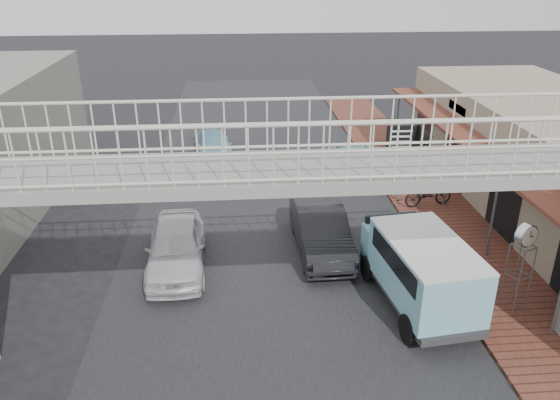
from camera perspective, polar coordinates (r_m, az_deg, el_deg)
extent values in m
plane|color=black|center=(16.59, -0.25, -8.70)|extent=(120.00, 120.00, 0.00)
cube|color=black|center=(16.59, -0.25, -8.69)|extent=(10.00, 60.00, 0.01)
cube|color=brown|center=(20.56, 17.48, -2.91)|extent=(3.00, 40.00, 0.10)
cube|color=brown|center=(20.84, 20.56, 5.52)|extent=(1.80, 18.00, 0.12)
cube|color=silver|center=(23.95, 18.12, 9.12)|extent=(0.08, 2.60, 0.90)
cube|color=#B21914|center=(18.37, 25.43, 3.65)|extent=(0.08, 2.20, 0.80)
cube|color=gray|center=(10.69, 1.32, 2.97)|extent=(14.00, 2.00, 0.24)
cube|color=beige|center=(11.38, 0.86, 7.83)|extent=(14.00, 0.08, 1.10)
cube|color=beige|center=(9.58, 1.93, 4.69)|extent=(14.00, 0.08, 1.10)
imported|color=silver|center=(17.31, -10.82, -4.81)|extent=(1.94, 4.44, 1.49)
imported|color=black|center=(18.03, 4.30, -3.19)|extent=(1.71, 4.57, 1.49)
imported|color=#67AFB4|center=(25.45, 7.60, 4.56)|extent=(2.44, 4.51, 1.20)
imported|color=#6EA8BF|center=(26.79, -6.90, 5.60)|extent=(2.24, 4.33, 1.20)
cylinder|color=black|center=(16.80, 9.23, -7.04)|extent=(0.36, 0.81, 0.78)
cylinder|color=black|center=(17.44, 14.65, -6.31)|extent=(0.36, 0.81, 0.78)
cylinder|color=black|center=(14.50, 13.37, -12.98)|extent=(0.36, 0.81, 0.78)
cylinder|color=black|center=(15.24, 19.49, -11.80)|extent=(0.36, 0.81, 0.78)
cube|color=#7DC4D8|center=(15.21, 14.94, -7.07)|extent=(2.31, 3.78, 1.51)
cube|color=#7DC4D8|center=(16.95, 11.89, -4.35)|extent=(1.92, 1.21, 1.01)
cube|color=black|center=(15.00, 15.11, -5.71)|extent=(2.28, 3.12, 0.56)
cube|color=silver|center=(14.83, 15.26, -4.47)|extent=(2.33, 3.78, 0.07)
imported|color=black|center=(21.91, 15.24, 0.68)|extent=(2.03, 1.01, 1.02)
imported|color=black|center=(25.71, 10.00, 4.53)|extent=(1.60, 0.65, 0.93)
cylinder|color=#59595B|center=(16.10, 22.39, -7.34)|extent=(0.04, 0.04, 1.95)
cylinder|color=#59595B|center=(16.43, 23.45, -6.88)|extent=(0.04, 0.04, 1.95)
cylinder|color=#59595B|center=(15.87, 23.65, -8.05)|extent=(0.04, 0.04, 1.95)
cylinder|color=#59595B|center=(16.20, 24.70, -7.57)|extent=(0.04, 0.04, 1.95)
cylinder|color=silver|center=(15.56, 24.33, -3.35)|extent=(0.67, 0.46, 0.63)
cylinder|color=beige|center=(15.50, 24.65, -3.52)|extent=(0.52, 0.24, 0.56)
cylinder|color=beige|center=(15.62, 24.00, -3.18)|extent=(0.52, 0.24, 0.56)
cylinder|color=#59595B|center=(21.78, 12.39, 3.67)|extent=(0.10, 0.10, 3.02)
cube|color=black|center=(21.41, 12.67, 6.39)|extent=(1.25, 0.09, 0.94)
cone|color=black|center=(21.67, 14.94, 6.37)|extent=(0.65, 1.16, 1.15)
cube|color=white|center=(21.38, 12.55, 6.23)|extent=(0.83, 0.03, 0.63)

